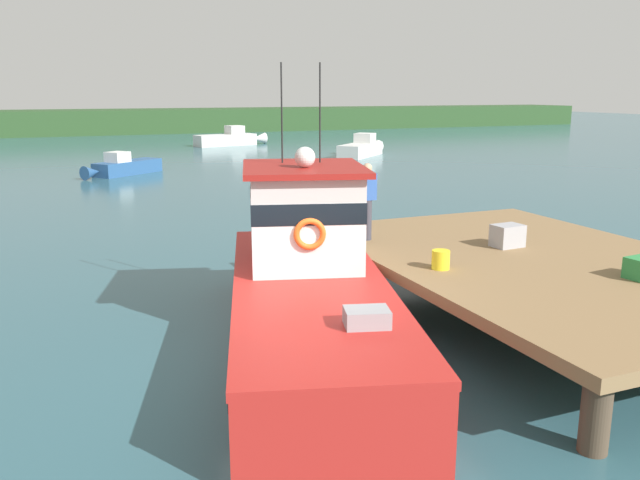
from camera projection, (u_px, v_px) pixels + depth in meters
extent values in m
plane|color=#2D5660|center=(304.00, 355.00, 10.79)|extent=(200.00, 200.00, 0.00)
cylinder|color=#4C3D2D|center=(596.00, 414.00, 7.80)|extent=(0.36, 0.36, 1.00)
cylinder|color=#4C3D2D|center=(328.00, 257.00, 15.18)|extent=(0.36, 0.36, 1.00)
cylinder|color=#4C3D2D|center=(509.00, 238.00, 17.12)|extent=(0.36, 0.36, 1.00)
cube|color=olive|center=(539.00, 263.00, 12.32)|extent=(6.00, 9.00, 0.20)
cube|color=red|center=(310.00, 319.00, 10.91)|extent=(4.62, 8.38, 1.10)
cone|color=red|center=(291.00, 250.00, 15.66)|extent=(1.56, 2.03, 1.10)
cube|color=black|center=(310.00, 293.00, 10.81)|extent=(4.60, 8.23, 0.12)
cube|color=red|center=(310.00, 284.00, 10.78)|extent=(4.66, 8.39, 0.12)
cube|color=silver|center=(304.00, 221.00, 11.75)|extent=(2.44, 2.64, 1.80)
cube|color=black|center=(304.00, 204.00, 11.68)|extent=(2.46, 2.67, 0.36)
cube|color=maroon|center=(304.00, 168.00, 11.54)|extent=(2.75, 3.00, 0.10)
sphere|color=white|center=(305.00, 157.00, 11.19)|extent=(0.36, 0.36, 0.36)
cylinder|color=black|center=(282.00, 113.00, 11.77)|extent=(0.03, 0.03, 1.80)
cylinder|color=black|center=(320.00, 113.00, 11.84)|extent=(0.03, 0.03, 1.80)
cube|color=#939399|center=(367.00, 322.00, 8.68)|extent=(0.70, 0.59, 0.36)
torus|color=orange|center=(300.00, 350.00, 8.02)|extent=(0.69, 0.69, 0.12)
torus|color=#EA5119|center=(310.00, 234.00, 10.65)|extent=(0.55, 0.25, 0.54)
cube|color=#9E9EA3|center=(346.00, 220.00, 14.79)|extent=(0.71, 0.62, 0.44)
cube|color=#9E9EA3|center=(507.00, 236.00, 13.15)|extent=(0.63, 0.48, 0.45)
cylinder|color=yellow|center=(441.00, 260.00, 11.51)|extent=(0.32, 0.32, 0.34)
cylinder|color=#383842|center=(366.00, 220.00, 13.73)|extent=(0.22, 0.22, 0.86)
cube|color=#2D56A8|center=(367.00, 187.00, 13.57)|extent=(0.36, 0.22, 0.56)
sphere|color=tan|center=(367.00, 168.00, 13.48)|extent=(0.20, 0.20, 0.20)
cube|color=silver|center=(360.00, 150.00, 43.37)|extent=(4.47, 4.33, 0.86)
cone|color=silver|center=(375.00, 147.00, 45.99)|extent=(1.45, 1.43, 0.86)
cube|color=silver|center=(365.00, 138.00, 43.93)|extent=(1.68, 1.68, 0.64)
cube|color=silver|center=(225.00, 140.00, 52.01)|extent=(5.15, 2.66, 0.89)
cone|color=silver|center=(258.00, 138.00, 53.76)|extent=(1.40, 1.15, 0.89)
cube|color=silver|center=(235.00, 130.00, 52.32)|extent=(1.49, 1.50, 0.67)
cube|color=#285184|center=(128.00, 167.00, 34.21)|extent=(3.79, 3.34, 0.70)
cone|color=#285184|center=(92.00, 172.00, 32.17)|extent=(1.19, 1.15, 0.70)
cube|color=silver|center=(118.00, 157.00, 33.50)|extent=(1.36, 1.37, 0.53)
cube|color=#284723|center=(87.00, 122.00, 66.36)|extent=(120.00, 8.00, 2.40)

